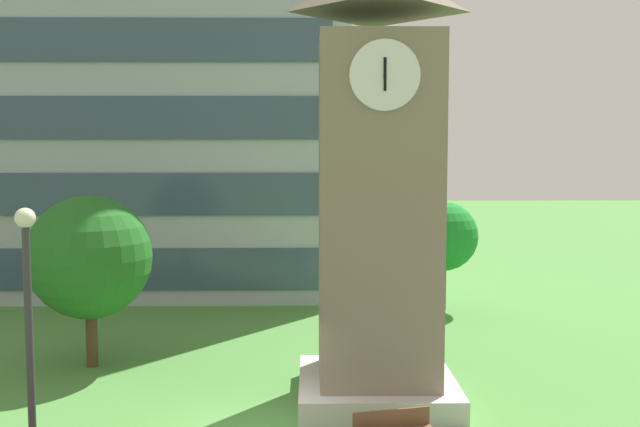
{
  "coord_description": "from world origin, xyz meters",
  "views": [
    {
      "loc": [
        1.26,
        -16.54,
        6.61
      ],
      "look_at": [
        1.5,
        3.31,
        4.89
      ],
      "focal_mm": 40.64,
      "sensor_mm": 36.0,
      "label": 1
    }
  ],
  "objects_px": {
    "tree_near_tower": "(443,236)",
    "clock_tower": "(378,208)",
    "street_lamp": "(29,325)",
    "tree_by_building": "(90,257)"
  },
  "relations": [
    {
      "from": "street_lamp",
      "to": "tree_by_building",
      "type": "relative_size",
      "value": 1.06
    },
    {
      "from": "tree_near_tower",
      "to": "tree_by_building",
      "type": "bearing_deg",
      "value": -147.13
    },
    {
      "from": "street_lamp",
      "to": "tree_by_building",
      "type": "distance_m",
      "value": 9.23
    },
    {
      "from": "street_lamp",
      "to": "tree_by_building",
      "type": "xyz_separation_m",
      "value": [
        -1.68,
        9.07,
        -0.11
      ]
    },
    {
      "from": "clock_tower",
      "to": "street_lamp",
      "type": "xyz_separation_m",
      "value": [
        -6.82,
        -6.03,
        -1.62
      ]
    },
    {
      "from": "tree_near_tower",
      "to": "clock_tower",
      "type": "bearing_deg",
      "value": -108.86
    },
    {
      "from": "street_lamp",
      "to": "tree_near_tower",
      "type": "bearing_deg",
      "value": 58.13
    },
    {
      "from": "street_lamp",
      "to": "tree_near_tower",
      "type": "distance_m",
      "value": 19.99
    },
    {
      "from": "tree_by_building",
      "to": "tree_near_tower",
      "type": "xyz_separation_m",
      "value": [
        12.23,
        7.9,
        -0.31
      ]
    },
    {
      "from": "clock_tower",
      "to": "tree_by_building",
      "type": "height_order",
      "value": "clock_tower"
    }
  ]
}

